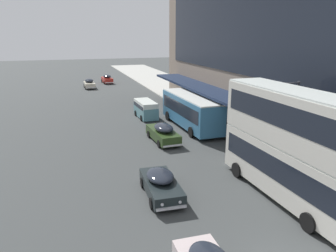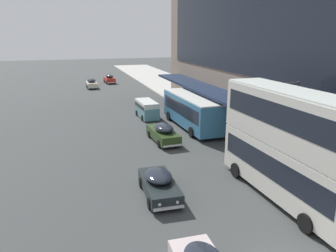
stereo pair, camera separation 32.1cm
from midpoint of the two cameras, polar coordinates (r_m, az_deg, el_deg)
name	(u,v)px [view 1 (the left image)]	position (r m, az deg, el deg)	size (l,w,h in m)	color
transit_bus_kerbside_front	(191,109)	(33.49, 3.72, 2.91)	(3.02, 10.31, 3.29)	teal
transit_bus_kerbside_rear	(291,142)	(19.63, 20.24, -2.68)	(2.84, 10.46, 6.42)	beige
sedan_second_mid	(163,133)	(29.22, -1.19, -1.19)	(2.05, 5.07, 1.65)	#283D1A
sedan_far_back	(161,184)	(19.79, -1.73, -10.02)	(2.08, 4.66, 1.46)	black
sedan_trailing_mid	(89,84)	(60.17, -13.68, 7.20)	(1.88, 4.37, 1.63)	beige
sedan_trailing_near	(107,79)	(65.50, -10.70, 8.06)	(1.97, 4.37, 1.69)	#AC271E
vw_van	(145,108)	(37.67, -4.20, 3.11)	(2.03, 4.61, 1.96)	teal
street_lamp	(293,118)	(23.91, 20.54, 1.30)	(1.50, 0.28, 6.14)	#4C4C51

